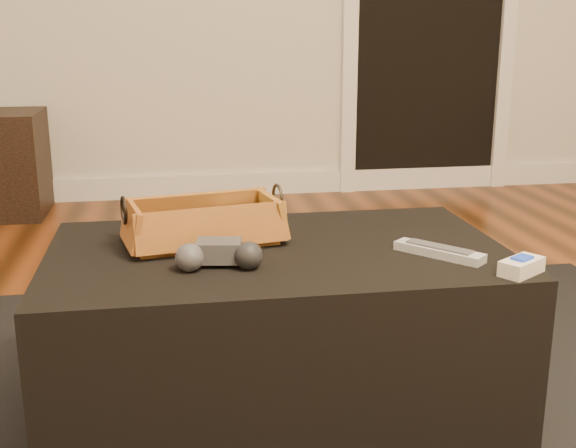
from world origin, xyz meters
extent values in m
cube|color=white|center=(0.00, 2.73, 0.06)|extent=(5.00, 0.04, 0.12)
cube|color=black|center=(1.30, 2.73, 1.02)|extent=(0.82, 0.02, 2.00)
cube|color=white|center=(0.85, 2.72, 1.02)|extent=(0.08, 0.05, 2.05)
cube|color=white|center=(1.75, 2.72, 1.02)|extent=(0.08, 0.05, 2.05)
cube|color=black|center=(0.09, 0.29, 0.01)|extent=(2.60, 2.00, 0.01)
cube|color=black|center=(0.09, 0.34, 0.22)|extent=(1.00, 0.60, 0.42)
cube|color=black|center=(-0.08, 0.39, 0.45)|extent=(0.19, 0.09, 0.02)
cube|color=tan|center=(0.02, 0.45, 0.47)|extent=(0.10, 0.07, 0.05)
cube|color=#9F6323|center=(-0.07, 0.41, 0.44)|extent=(0.33, 0.20, 0.01)
cube|color=#955A21|center=(-0.08, 0.48, 0.49)|extent=(0.34, 0.09, 0.09)
cube|color=#B06A27|center=(-0.05, 0.33, 0.49)|extent=(0.34, 0.09, 0.09)
cube|color=#B17928|center=(0.09, 0.44, 0.49)|extent=(0.06, 0.17, 0.09)
cube|color=#B16128|center=(-0.22, 0.37, 0.49)|extent=(0.06, 0.17, 0.09)
torus|color=#352F23|center=(0.11, 0.44, 0.52)|extent=(0.02, 0.06, 0.06)
torus|color=black|center=(-0.24, 0.37, 0.52)|extent=(0.02, 0.06, 0.06)
cube|color=#333336|center=(-0.04, 0.25, 0.46)|extent=(0.10, 0.08, 0.04)
sphere|color=#39383C|center=(-0.11, 0.22, 0.46)|extent=(0.06, 0.06, 0.06)
sphere|color=black|center=(0.01, 0.21, 0.46)|extent=(0.06, 0.06, 0.06)
cube|color=silver|center=(0.42, 0.23, 0.44)|extent=(0.16, 0.18, 0.02)
cube|color=#404044|center=(0.42, 0.23, 0.45)|extent=(0.12, 0.13, 0.00)
cube|color=beige|center=(0.54, 0.09, 0.45)|extent=(0.11, 0.09, 0.03)
cube|color=blue|center=(0.54, 0.09, 0.46)|extent=(0.05, 0.05, 0.01)
camera|label=1|loc=(-0.14, -1.16, 0.90)|focal=45.00mm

